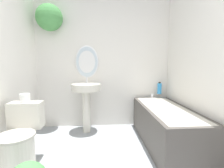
% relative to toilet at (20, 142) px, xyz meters
% --- Properties ---
extents(wall_back, '(2.50, 0.43, 2.40)m').
position_rel_toilet_xyz_m(wall_back, '(0.77, 1.23, 1.03)').
color(wall_back, silver).
rests_on(wall_back, ground_plane).
extents(wall_right, '(0.06, 2.61, 2.40)m').
position_rel_toilet_xyz_m(wall_right, '(2.16, -0.01, 0.89)').
color(wall_right, silver).
rests_on(wall_right, ground_plane).
extents(toilet, '(0.38, 0.54, 0.70)m').
position_rel_toilet_xyz_m(toilet, '(0.00, 0.00, 0.00)').
color(toilet, beige).
rests_on(toilet, ground_plane).
extents(pedestal_sink, '(0.48, 0.48, 0.92)m').
position_rel_toilet_xyz_m(pedestal_sink, '(0.64, 0.96, 0.32)').
color(pedestal_sink, beige).
rests_on(pedestal_sink, ground_plane).
extents(bathtub, '(0.61, 1.48, 0.61)m').
position_rel_toilet_xyz_m(bathtub, '(1.80, 0.44, -0.03)').
color(bathtub, '#4C4742').
rests_on(bathtub, ground_plane).
extents(shampoo_bottle, '(0.07, 0.07, 0.21)m').
position_rel_toilet_xyz_m(shampoo_bottle, '(1.95, 1.12, 0.41)').
color(shampoo_bottle, '#2D84C6').
rests_on(shampoo_bottle, bathtub).
extents(toilet_paper_roll, '(0.11, 0.11, 0.10)m').
position_rel_toilet_xyz_m(toilet_paper_roll, '(0.00, 0.19, 0.45)').
color(toilet_paper_roll, white).
rests_on(toilet_paper_roll, toilet).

